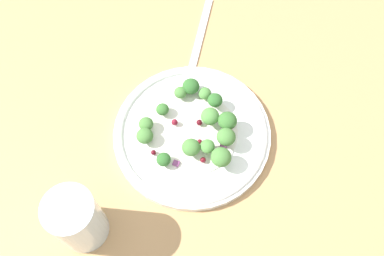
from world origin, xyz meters
TOP-DOWN VIEW (x-y plane):
  - ground_plane at (0.00, 0.00)cm, footprint 180.00×180.00cm
  - plate at (-1.41, 1.55)cm, footprint 23.77×23.77cm
  - dressing_pool at (-1.41, 1.55)cm, footprint 13.79×13.79cm
  - broccoli_floret_0 at (-7.78, 1.17)cm, footprint 1.98×1.98cm
  - broccoli_floret_1 at (1.53, 5.91)cm, footprint 2.77×2.77cm
  - broccoli_floret_2 at (-8.30, 2.94)cm, footprint 2.65×2.65cm
  - broccoli_floret_3 at (1.84, 0.66)cm, footprint 2.67×2.67cm
  - broccoli_floret_4 at (2.16, 3.00)cm, footprint 2.14×2.14cm
  - broccoli_floret_5 at (-0.92, 6.75)cm, footprint 2.84×2.84cm
  - broccoli_floret_6 at (-3.54, -4.96)cm, footprint 2.18×2.18cm
  - broccoli_floret_7 at (-2.28, 4.47)cm, footprint 2.75×2.75cm
  - broccoli_floret_8 at (-5.52, -2.10)cm, footprint 1.96×1.96cm
  - broccoli_floret_9 at (-6.87, 4.79)cm, footprint 1.97×1.97cm
  - broccoli_floret_10 at (-1.65, -5.48)cm, footprint 2.49×2.49cm
  - broccoli_floret_11 at (-5.00, 5.94)cm, footprint 2.29×2.29cm
  - broccoli_floret_12 at (2.55, -3.51)cm, footprint 2.09×2.09cm
  - broccoli_floret_13 at (4.38, 4.44)cm, footprint 2.94×2.94cm
  - cranberry_0 at (-0.67, 7.27)cm, footprint 0.72×0.72cm
  - cranberry_1 at (0.51, 2.27)cm, footprint 0.74×0.74cm
  - cranberry_2 at (-3.21, -0.72)cm, footprint 0.97×0.97cm
  - cranberry_3 at (0.83, -4.72)cm, footprint 0.77×0.77cm
  - cranberry_4 at (3.61, 2.04)cm, footprint 0.83×0.83cm
  - cranberry_5 at (-2.36, 2.89)cm, footprint 0.90×0.90cm
  - onion_bit_0 at (3.11, -1.85)cm, footprint 1.19×1.22cm
  - onion_bit_1 at (1.73, 5.71)cm, footprint 1.31×1.32cm
  - onion_bit_2 at (2.86, 4.99)cm, footprint 1.62×1.37cm
  - fork at (-17.49, 6.16)cm, footprint 17.62×9.48cm
  - water_glass at (9.29, -16.01)cm, footprint 6.54×6.54cm

SIDE VIEW (x-z plane):
  - ground_plane at x=0.00cm, z-range -2.00..0.00cm
  - fork at x=-17.49cm, z-range 0.00..0.50cm
  - plate at x=-1.41cm, z-range 0.01..1.71cm
  - dressing_pool at x=-1.41cm, z-range 1.20..1.40cm
  - cranberry_1 at x=0.51cm, z-range 1.21..1.95cm
  - onion_bit_2 at x=2.86cm, z-range 1.34..1.82cm
  - onion_bit_0 at x=3.11cm, z-range 1.41..1.81cm
  - onion_bit_1 at x=1.73cm, z-range 1.50..2.09cm
  - cranberry_3 at x=0.83cm, z-range 1.49..2.26cm
  - cranberry_0 at x=-0.67cm, z-range 1.57..2.29cm
  - cranberry_4 at x=3.61cm, z-range 1.57..2.40cm
  - cranberry_5 at x=-2.36cm, z-range 1.63..2.53cm
  - cranberry_2 at x=-3.21cm, z-range 1.62..2.59cm
  - broccoli_floret_9 at x=-6.87cm, z-range 1.44..3.44cm
  - broccoli_floret_8 at x=-5.52cm, z-range 1.54..3.52cm
  - broccoli_floret_0 at x=-7.78cm, z-range 1.55..3.55cm
  - broccoli_floret_12 at x=2.55cm, z-range 1.53..3.65cm
  - broccoli_floret_6 at x=-3.54cm, z-range 1.63..3.84cm
  - broccoli_floret_10 at x=-1.65cm, z-range 1.49..4.01cm
  - broccoli_floret_2 at x=-8.30cm, z-range 1.54..4.23cm
  - broccoli_floret_11 at x=-5.00cm, z-range 1.92..4.24cm
  - broccoli_floret_4 at x=2.16cm, z-range 2.05..4.21cm
  - broccoli_floret_3 at x=1.84cm, z-range 1.85..4.55cm
  - broccoli_floret_7 at x=-2.28cm, z-range 2.12..4.91cm
  - broccoli_floret_13 at x=4.38cm, z-range 2.03..5.01cm
  - broccoli_floret_1 at x=1.53cm, z-range 2.19..4.99cm
  - broccoli_floret_5 at x=-0.92cm, z-range 2.22..5.10cm
  - water_glass at x=9.29cm, z-range 0.00..10.52cm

